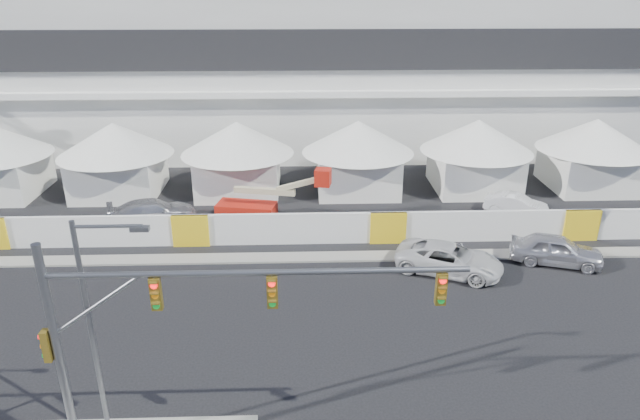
{
  "coord_description": "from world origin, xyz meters",
  "views": [
    {
      "loc": [
        0.74,
        -17.25,
        15.22
      ],
      "look_at": [
        1.68,
        10.0,
        4.05
      ],
      "focal_mm": 32.0,
      "sensor_mm": 36.0,
      "label": 1
    }
  ],
  "objects_px": {
    "lot_car_a": "(516,204)",
    "lot_car_c": "(153,212)",
    "traffic_mast": "(144,347)",
    "sedan_silver": "(556,250)",
    "streetlight_median": "(97,324)",
    "boom_lift": "(257,205)",
    "pickup_curb": "(449,259)"
  },
  "relations": [
    {
      "from": "lot_car_a",
      "to": "lot_car_c",
      "type": "relative_size",
      "value": 0.75
    },
    {
      "from": "traffic_mast",
      "to": "sedan_silver",
      "type": "bearing_deg",
      "value": 35.94
    },
    {
      "from": "streetlight_median",
      "to": "boom_lift",
      "type": "distance_m",
      "value": 20.63
    },
    {
      "from": "sedan_silver",
      "to": "lot_car_c",
      "type": "bearing_deg",
      "value": 92.84
    },
    {
      "from": "pickup_curb",
      "to": "sedan_silver",
      "type": "bearing_deg",
      "value": -58.46
    },
    {
      "from": "lot_car_a",
      "to": "boom_lift",
      "type": "distance_m",
      "value": 17.78
    },
    {
      "from": "lot_car_c",
      "to": "traffic_mast",
      "type": "height_order",
      "value": "traffic_mast"
    },
    {
      "from": "pickup_curb",
      "to": "lot_car_a",
      "type": "distance_m",
      "value": 10.6
    },
    {
      "from": "pickup_curb",
      "to": "streetlight_median",
      "type": "bearing_deg",
      "value": 153.67
    },
    {
      "from": "sedan_silver",
      "to": "lot_car_c",
      "type": "relative_size",
      "value": 0.9
    },
    {
      "from": "pickup_curb",
      "to": "traffic_mast",
      "type": "height_order",
      "value": "traffic_mast"
    },
    {
      "from": "sedan_silver",
      "to": "lot_car_a",
      "type": "distance_m",
      "value": 7.4
    },
    {
      "from": "traffic_mast",
      "to": "lot_car_a",
      "type": "bearing_deg",
      "value": 47.42
    },
    {
      "from": "pickup_curb",
      "to": "boom_lift",
      "type": "bearing_deg",
      "value": 79.03
    },
    {
      "from": "pickup_curb",
      "to": "boom_lift",
      "type": "relative_size",
      "value": 0.74
    },
    {
      "from": "lot_car_a",
      "to": "traffic_mast",
      "type": "relative_size",
      "value": 0.33
    },
    {
      "from": "pickup_curb",
      "to": "lot_car_a",
      "type": "height_order",
      "value": "pickup_curb"
    },
    {
      "from": "lot_car_a",
      "to": "traffic_mast",
      "type": "distance_m",
      "value": 29.32
    },
    {
      "from": "streetlight_median",
      "to": "boom_lift",
      "type": "xyz_separation_m",
      "value": [
        3.59,
        19.93,
        -3.94
      ]
    },
    {
      "from": "sedan_silver",
      "to": "pickup_curb",
      "type": "distance_m",
      "value": 6.4
    },
    {
      "from": "lot_car_c",
      "to": "streetlight_median",
      "type": "bearing_deg",
      "value": 170.12
    },
    {
      "from": "lot_car_a",
      "to": "lot_car_c",
      "type": "xyz_separation_m",
      "value": [
        -24.68,
        -0.78,
        0.12
      ]
    },
    {
      "from": "lot_car_c",
      "to": "traffic_mast",
      "type": "bearing_deg",
      "value": 174.24
    },
    {
      "from": "pickup_curb",
      "to": "boom_lift",
      "type": "distance_m",
      "value": 13.53
    },
    {
      "from": "sedan_silver",
      "to": "pickup_curb",
      "type": "relative_size",
      "value": 0.87
    },
    {
      "from": "streetlight_median",
      "to": "traffic_mast",
      "type": "bearing_deg",
      "value": -29.75
    },
    {
      "from": "lot_car_a",
      "to": "boom_lift",
      "type": "relative_size",
      "value": 0.53
    },
    {
      "from": "boom_lift",
      "to": "streetlight_median",
      "type": "bearing_deg",
      "value": -88.15
    },
    {
      "from": "sedan_silver",
      "to": "streetlight_median",
      "type": "xyz_separation_m",
      "value": [
        -21.01,
        -13.02,
        4.13
      ]
    },
    {
      "from": "sedan_silver",
      "to": "pickup_curb",
      "type": "height_order",
      "value": "sedan_silver"
    },
    {
      "from": "traffic_mast",
      "to": "lot_car_c",
      "type": "bearing_deg",
      "value": 103.75
    },
    {
      "from": "lot_car_a",
      "to": "streetlight_median",
      "type": "relative_size",
      "value": 0.5
    }
  ]
}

